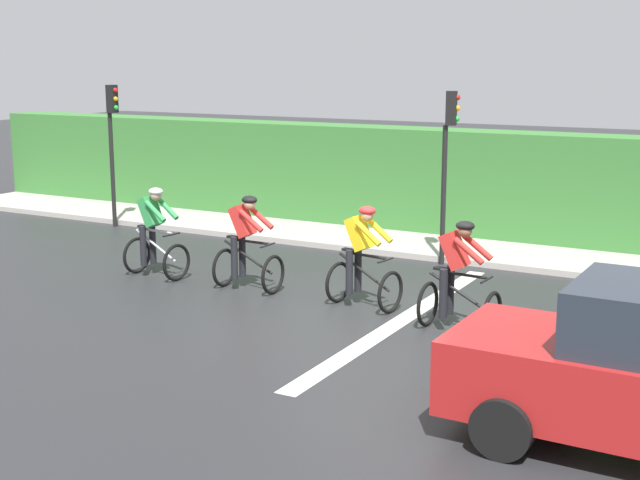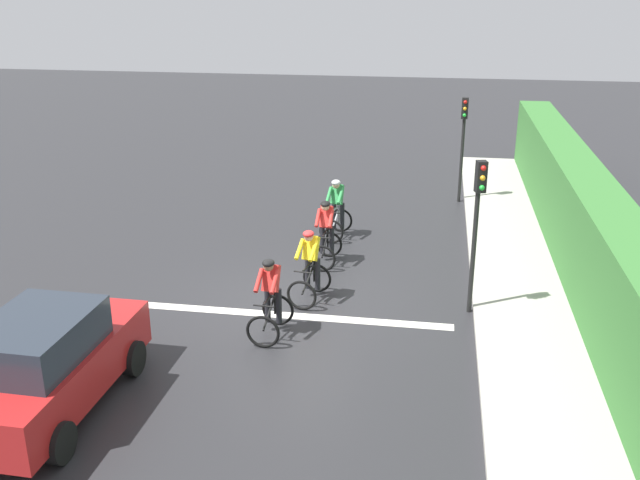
{
  "view_description": "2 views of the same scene",
  "coord_description": "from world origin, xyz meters",
  "px_view_note": "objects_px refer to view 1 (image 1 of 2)",
  "views": [
    {
      "loc": [
        -11.94,
        -5.83,
        3.94
      ],
      "look_at": [
        -0.31,
        0.58,
        1.18
      ],
      "focal_mm": 49.22,
      "sensor_mm": 36.0,
      "label": 1
    },
    {
      "loc": [
        2.95,
        -14.15,
        6.69
      ],
      "look_at": [
        0.33,
        1.58,
        0.91
      ],
      "focal_mm": 40.2,
      "sensor_mm": 36.0,
      "label": 2
    }
  ],
  "objects_px": {
    "cyclist_fourth": "(458,279)",
    "cyclist_mid": "(362,259)",
    "traffic_light_far_junction": "(112,133)",
    "traffic_light_near_crossing": "(448,150)",
    "cyclist_second": "(246,245)",
    "cyclist_lead": "(154,234)"
  },
  "relations": [
    {
      "from": "cyclist_lead",
      "to": "traffic_light_far_junction",
      "type": "relative_size",
      "value": 0.5
    },
    {
      "from": "traffic_light_near_crossing",
      "to": "traffic_light_far_junction",
      "type": "height_order",
      "value": "same"
    },
    {
      "from": "cyclist_second",
      "to": "cyclist_fourth",
      "type": "height_order",
      "value": "same"
    },
    {
      "from": "cyclist_mid",
      "to": "cyclist_fourth",
      "type": "xyz_separation_m",
      "value": [
        -0.47,
        -1.78,
        0.0
      ]
    },
    {
      "from": "cyclist_second",
      "to": "cyclist_fourth",
      "type": "relative_size",
      "value": 1.0
    },
    {
      "from": "cyclist_lead",
      "to": "cyclist_fourth",
      "type": "relative_size",
      "value": 1.0
    },
    {
      "from": "cyclist_mid",
      "to": "cyclist_fourth",
      "type": "bearing_deg",
      "value": -104.77
    },
    {
      "from": "traffic_light_far_junction",
      "to": "cyclist_lead",
      "type": "bearing_deg",
      "value": -130.69
    },
    {
      "from": "cyclist_second",
      "to": "traffic_light_far_junction",
      "type": "bearing_deg",
      "value": 60.4
    },
    {
      "from": "cyclist_mid",
      "to": "traffic_light_near_crossing",
      "type": "height_order",
      "value": "traffic_light_near_crossing"
    },
    {
      "from": "cyclist_second",
      "to": "cyclist_mid",
      "type": "xyz_separation_m",
      "value": [
        0.0,
        -2.22,
        0.0
      ]
    },
    {
      "from": "traffic_light_far_junction",
      "to": "cyclist_second",
      "type": "bearing_deg",
      "value": -119.6
    },
    {
      "from": "cyclist_fourth",
      "to": "cyclist_mid",
      "type": "bearing_deg",
      "value": 75.23
    },
    {
      "from": "cyclist_lead",
      "to": "cyclist_mid",
      "type": "distance_m",
      "value": 4.22
    },
    {
      "from": "cyclist_mid",
      "to": "traffic_light_near_crossing",
      "type": "relative_size",
      "value": 0.5
    },
    {
      "from": "cyclist_fourth",
      "to": "traffic_light_near_crossing",
      "type": "height_order",
      "value": "traffic_light_near_crossing"
    },
    {
      "from": "traffic_light_far_junction",
      "to": "traffic_light_near_crossing",
      "type": "bearing_deg",
      "value": -89.24
    },
    {
      "from": "cyclist_fourth",
      "to": "traffic_light_near_crossing",
      "type": "xyz_separation_m",
      "value": [
        3.96,
        1.69,
        1.43
      ]
    },
    {
      "from": "cyclist_fourth",
      "to": "traffic_light_far_junction",
      "type": "xyz_separation_m",
      "value": [
        3.85,
        9.96,
        1.43
      ]
    },
    {
      "from": "cyclist_mid",
      "to": "traffic_light_far_junction",
      "type": "relative_size",
      "value": 0.5
    },
    {
      "from": "cyclist_lead",
      "to": "cyclist_mid",
      "type": "height_order",
      "value": "same"
    },
    {
      "from": "cyclist_second",
      "to": "traffic_light_near_crossing",
      "type": "bearing_deg",
      "value": -33.54
    }
  ]
}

